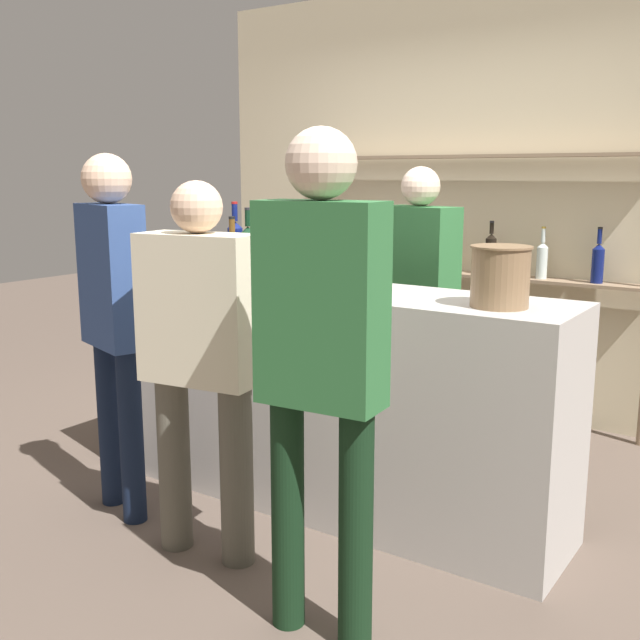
{
  "coord_description": "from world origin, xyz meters",
  "views": [
    {
      "loc": [
        1.94,
        -2.86,
        1.58
      ],
      "look_at": [
        0.0,
        0.0,
        0.91
      ],
      "focal_mm": 42.0,
      "sensor_mm": 36.0,
      "label": 1
    }
  ],
  "objects_px": {
    "counter_bottle_4": "(248,252)",
    "counter_bottle_3": "(235,246)",
    "customer_center": "(201,347)",
    "customer_right": "(321,347)",
    "server_behind_counter": "(418,290)",
    "ice_bucket": "(500,277)",
    "counter_bottle_1": "(342,259)",
    "cork_jar": "(288,263)",
    "counter_bottle_2": "(256,248)",
    "counter_bottle_5": "(233,256)",
    "wine_glass": "(324,259)",
    "counter_bottle_0": "(264,254)",
    "customer_left": "(113,304)"
  },
  "relations": [
    {
      "from": "counter_bottle_0",
      "to": "cork_jar",
      "type": "height_order",
      "value": "counter_bottle_0"
    },
    {
      "from": "cork_jar",
      "to": "customer_right",
      "type": "distance_m",
      "value": 1.41
    },
    {
      "from": "customer_center",
      "to": "wine_glass",
      "type": "bearing_deg",
      "value": -15.83
    },
    {
      "from": "ice_bucket",
      "to": "cork_jar",
      "type": "relative_size",
      "value": 1.58
    },
    {
      "from": "counter_bottle_0",
      "to": "customer_right",
      "type": "distance_m",
      "value": 1.22
    },
    {
      "from": "customer_right",
      "to": "customer_left",
      "type": "distance_m",
      "value": 1.35
    },
    {
      "from": "customer_right",
      "to": "wine_glass",
      "type": "bearing_deg",
      "value": 28.71
    },
    {
      "from": "server_behind_counter",
      "to": "counter_bottle_4",
      "type": "bearing_deg",
      "value": -12.97
    },
    {
      "from": "counter_bottle_0",
      "to": "server_behind_counter",
      "type": "xyz_separation_m",
      "value": [
        0.35,
        0.92,
        -0.26
      ]
    },
    {
      "from": "ice_bucket",
      "to": "customer_left",
      "type": "xyz_separation_m",
      "value": [
        -1.6,
        -0.57,
        -0.19
      ]
    },
    {
      "from": "counter_bottle_4",
      "to": "counter_bottle_3",
      "type": "bearing_deg",
      "value": 142.45
    },
    {
      "from": "counter_bottle_2",
      "to": "server_behind_counter",
      "type": "relative_size",
      "value": 0.22
    },
    {
      "from": "counter_bottle_0",
      "to": "wine_glass",
      "type": "bearing_deg",
      "value": 22.39
    },
    {
      "from": "counter_bottle_0",
      "to": "customer_right",
      "type": "height_order",
      "value": "customer_right"
    },
    {
      "from": "wine_glass",
      "to": "counter_bottle_4",
      "type": "bearing_deg",
      "value": -166.49
    },
    {
      "from": "cork_jar",
      "to": "counter_bottle_4",
      "type": "bearing_deg",
      "value": -108.56
    },
    {
      "from": "counter_bottle_4",
      "to": "cork_jar",
      "type": "height_order",
      "value": "counter_bottle_4"
    },
    {
      "from": "counter_bottle_2",
      "to": "counter_bottle_4",
      "type": "relative_size",
      "value": 0.98
    },
    {
      "from": "counter_bottle_3",
      "to": "ice_bucket",
      "type": "bearing_deg",
      "value": -6.68
    },
    {
      "from": "wine_glass",
      "to": "customer_right",
      "type": "distance_m",
      "value": 1.13
    },
    {
      "from": "counter_bottle_4",
      "to": "customer_left",
      "type": "relative_size",
      "value": 0.21
    },
    {
      "from": "counter_bottle_3",
      "to": "wine_glass",
      "type": "distance_m",
      "value": 0.62
    },
    {
      "from": "counter_bottle_2",
      "to": "customer_center",
      "type": "height_order",
      "value": "customer_center"
    },
    {
      "from": "counter_bottle_5",
      "to": "wine_glass",
      "type": "bearing_deg",
      "value": 10.76
    },
    {
      "from": "counter_bottle_4",
      "to": "server_behind_counter",
      "type": "bearing_deg",
      "value": 62.66
    },
    {
      "from": "counter_bottle_5",
      "to": "counter_bottle_3",
      "type": "bearing_deg",
      "value": 127.03
    },
    {
      "from": "customer_center",
      "to": "customer_right",
      "type": "xyz_separation_m",
      "value": [
        0.72,
        -0.2,
        0.13
      ]
    },
    {
      "from": "counter_bottle_0",
      "to": "counter_bottle_2",
      "type": "height_order",
      "value": "same"
    },
    {
      "from": "wine_glass",
      "to": "server_behind_counter",
      "type": "bearing_deg",
      "value": 83.89
    },
    {
      "from": "counter_bottle_4",
      "to": "customer_right",
      "type": "distance_m",
      "value": 1.31
    },
    {
      "from": "wine_glass",
      "to": "customer_center",
      "type": "bearing_deg",
      "value": -97.94
    },
    {
      "from": "counter_bottle_4",
      "to": "ice_bucket",
      "type": "height_order",
      "value": "counter_bottle_4"
    },
    {
      "from": "counter_bottle_4",
      "to": "customer_left",
      "type": "distance_m",
      "value": 0.68
    },
    {
      "from": "counter_bottle_2",
      "to": "server_behind_counter",
      "type": "xyz_separation_m",
      "value": [
        0.6,
        0.67,
        -0.25
      ]
    },
    {
      "from": "counter_bottle_3",
      "to": "customer_left",
      "type": "relative_size",
      "value": 0.22
    },
    {
      "from": "counter_bottle_2",
      "to": "counter_bottle_1",
      "type": "bearing_deg",
      "value": -14.13
    },
    {
      "from": "counter_bottle_4",
      "to": "server_behind_counter",
      "type": "height_order",
      "value": "server_behind_counter"
    },
    {
      "from": "customer_center",
      "to": "cork_jar",
      "type": "bearing_deg",
      "value": 5.4
    },
    {
      "from": "counter_bottle_0",
      "to": "customer_right",
      "type": "bearing_deg",
      "value": -42.99
    },
    {
      "from": "counter_bottle_3",
      "to": "counter_bottle_5",
      "type": "xyz_separation_m",
      "value": [
        0.14,
        -0.18,
        -0.03
      ]
    },
    {
      "from": "counter_bottle_4",
      "to": "wine_glass",
      "type": "relative_size",
      "value": 2.18
    },
    {
      "from": "counter_bottle_4",
      "to": "server_behind_counter",
      "type": "relative_size",
      "value": 0.22
    },
    {
      "from": "ice_bucket",
      "to": "customer_center",
      "type": "bearing_deg",
      "value": -146.85
    },
    {
      "from": "wine_glass",
      "to": "counter_bottle_5",
      "type": "bearing_deg",
      "value": -169.24
    },
    {
      "from": "server_behind_counter",
      "to": "cork_jar",
      "type": "bearing_deg",
      "value": -15.54
    },
    {
      "from": "counter_bottle_0",
      "to": "counter_bottle_5",
      "type": "distance_m",
      "value": 0.21
    },
    {
      "from": "ice_bucket",
      "to": "counter_bottle_1",
      "type": "bearing_deg",
      "value": 174.91
    },
    {
      "from": "counter_bottle_3",
      "to": "customer_right",
      "type": "distance_m",
      "value": 1.61
    },
    {
      "from": "counter_bottle_2",
      "to": "cork_jar",
      "type": "xyz_separation_m",
      "value": [
        0.21,
        -0.01,
        -0.06
      ]
    },
    {
      "from": "counter_bottle_1",
      "to": "customer_right",
      "type": "bearing_deg",
      "value": -61.22
    }
  ]
}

